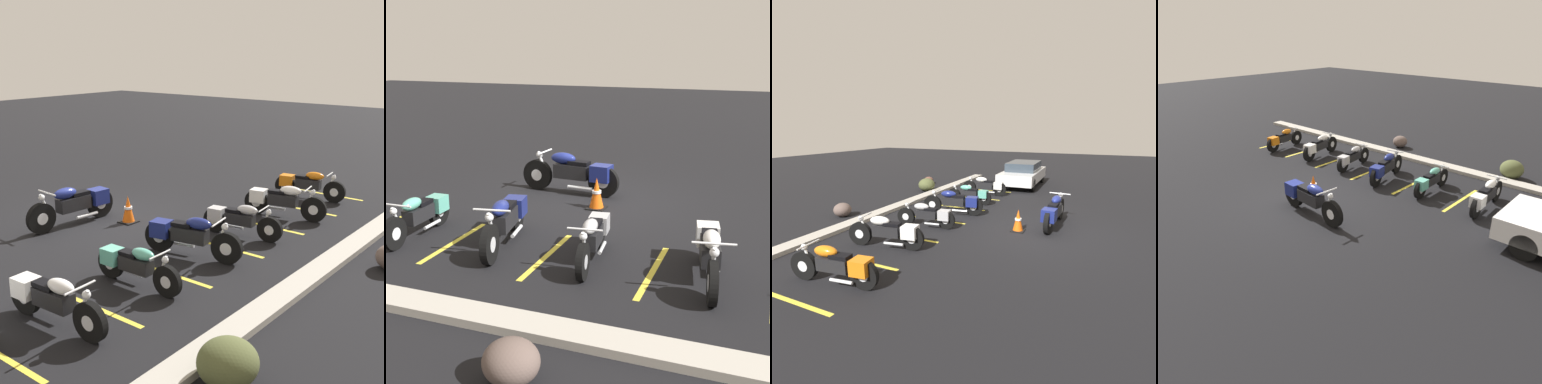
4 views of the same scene
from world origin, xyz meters
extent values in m
plane|color=black|center=(0.00, 0.00, 0.00)|extent=(60.00, 60.00, 0.00)
cylinder|color=black|center=(1.51, -0.48, 0.37)|extent=(0.74, 0.18, 0.73)
cylinder|color=silver|center=(1.51, -0.48, 0.37)|extent=(0.29, 0.16, 0.28)
cylinder|color=black|center=(-0.21, -0.36, 0.37)|extent=(0.74, 0.18, 0.73)
cylinder|color=silver|center=(-0.21, -0.36, 0.37)|extent=(0.29, 0.16, 0.28)
cube|color=black|center=(0.60, -0.42, 0.53)|extent=(0.86, 0.37, 0.33)
ellipsoid|color=navy|center=(0.82, -0.43, 0.83)|extent=(0.64, 0.33, 0.27)
cube|color=black|center=(0.41, -0.41, 0.75)|extent=(0.51, 0.30, 0.09)
cube|color=navy|center=(-0.15, -0.37, 0.57)|extent=(0.47, 0.43, 0.38)
cylinder|color=silver|center=(1.38, -0.47, 0.65)|extent=(0.29, 0.09, 0.59)
cylinder|color=silver|center=(1.31, -0.47, 0.94)|extent=(0.09, 0.69, 0.04)
sphere|color=silver|center=(1.45, -0.48, 0.85)|extent=(0.16, 0.16, 0.16)
cylinder|color=silver|center=(0.33, -0.24, 0.20)|extent=(0.61, 0.12, 0.08)
cylinder|color=black|center=(-5.15, 3.80, 0.31)|extent=(0.20, 0.62, 0.61)
cylinder|color=silver|center=(-5.15, 3.80, 0.31)|extent=(0.15, 0.25, 0.23)
cylinder|color=black|center=(-4.95, 2.37, 0.31)|extent=(0.20, 0.62, 0.61)
cylinder|color=silver|center=(-4.95, 2.37, 0.31)|extent=(0.15, 0.25, 0.23)
cube|color=black|center=(-5.05, 3.04, 0.45)|extent=(0.36, 0.74, 0.28)
ellipsoid|color=orange|center=(-5.07, 3.22, 0.70)|extent=(0.31, 0.55, 0.22)
cube|color=black|center=(-5.03, 2.88, 0.63)|extent=(0.28, 0.44, 0.07)
cube|color=orange|center=(-4.96, 2.42, 0.47)|extent=(0.38, 0.42, 0.32)
cylinder|color=silver|center=(-5.14, 3.69, 0.55)|extent=(0.09, 0.25, 0.50)
cylinder|color=silver|center=(-5.13, 3.63, 0.79)|extent=(0.58, 0.11, 0.03)
sphere|color=silver|center=(-5.15, 3.75, 0.72)|extent=(0.13, 0.13, 0.13)
cylinder|color=silver|center=(-5.15, 2.79, 0.17)|extent=(0.14, 0.52, 0.07)
cylinder|color=black|center=(-3.21, 4.11, 0.32)|extent=(0.23, 0.65, 0.64)
cylinder|color=silver|center=(-3.21, 4.11, 0.32)|extent=(0.16, 0.26, 0.24)
cylinder|color=black|center=(-2.94, 2.63, 0.32)|extent=(0.23, 0.65, 0.64)
cylinder|color=silver|center=(-2.94, 2.63, 0.32)|extent=(0.16, 0.26, 0.24)
cube|color=black|center=(-3.07, 3.32, 0.47)|extent=(0.40, 0.78, 0.29)
ellipsoid|color=white|center=(-3.10, 3.52, 0.73)|extent=(0.35, 0.58, 0.23)
cube|color=black|center=(-3.04, 3.16, 0.66)|extent=(0.31, 0.46, 0.08)
cube|color=white|center=(-2.95, 2.68, 0.50)|extent=(0.41, 0.45, 0.33)
cylinder|color=silver|center=(-3.19, 4.00, 0.57)|extent=(0.10, 0.26, 0.52)
cylinder|color=silver|center=(-3.18, 3.94, 0.83)|extent=(0.60, 0.14, 0.04)
sphere|color=silver|center=(-3.20, 4.07, 0.75)|extent=(0.14, 0.14, 0.14)
cylinder|color=silver|center=(-3.16, 3.06, 0.18)|extent=(0.16, 0.54, 0.07)
cylinder|color=black|center=(-1.28, 3.99, 0.29)|extent=(0.18, 0.59, 0.59)
cylinder|color=silver|center=(-1.28, 3.99, 0.29)|extent=(0.14, 0.24, 0.22)
cylinder|color=black|center=(-1.10, 2.62, 0.29)|extent=(0.18, 0.59, 0.59)
cylinder|color=silver|center=(-1.10, 2.62, 0.29)|extent=(0.14, 0.24, 0.22)
cube|color=black|center=(-1.19, 3.26, 0.43)|extent=(0.34, 0.70, 0.27)
ellipsoid|color=#B7B7BC|center=(-1.21, 3.44, 0.67)|extent=(0.29, 0.52, 0.21)
cube|color=black|center=(-1.17, 3.11, 0.60)|extent=(0.26, 0.42, 0.07)
cube|color=#B7B7BC|center=(-1.11, 2.67, 0.45)|extent=(0.36, 0.39, 0.30)
cylinder|color=silver|center=(-1.27, 3.88, 0.52)|extent=(0.08, 0.24, 0.47)
cylinder|color=silver|center=(-1.26, 3.83, 0.75)|extent=(0.55, 0.10, 0.03)
sphere|color=silver|center=(-1.28, 3.94, 0.68)|extent=(0.12, 0.12, 0.12)
cylinder|color=silver|center=(-1.28, 3.03, 0.16)|extent=(0.13, 0.49, 0.06)
cylinder|color=black|center=(0.33, 3.94, 0.33)|extent=(0.24, 0.67, 0.66)
cylinder|color=silver|center=(0.33, 3.94, 0.33)|extent=(0.17, 0.27, 0.25)
cylinder|color=black|center=(0.62, 2.41, 0.33)|extent=(0.24, 0.67, 0.66)
cylinder|color=silver|center=(0.62, 2.41, 0.33)|extent=(0.17, 0.27, 0.25)
cube|color=black|center=(0.49, 3.13, 0.48)|extent=(0.42, 0.80, 0.30)
ellipsoid|color=navy|center=(0.45, 3.33, 0.75)|extent=(0.36, 0.60, 0.24)
cube|color=black|center=(0.52, 2.96, 0.68)|extent=(0.32, 0.48, 0.08)
cube|color=navy|center=(0.61, 2.46, 0.51)|extent=(0.43, 0.46, 0.34)
cylinder|color=silver|center=(0.35, 3.83, 0.59)|extent=(0.11, 0.27, 0.54)
cylinder|color=silver|center=(0.36, 3.77, 0.86)|extent=(0.62, 0.15, 0.04)
sphere|color=silver|center=(0.34, 3.90, 0.77)|extent=(0.14, 0.14, 0.14)
cylinder|color=silver|center=(0.40, 2.86, 0.18)|extent=(0.17, 0.56, 0.07)
cylinder|color=black|center=(2.18, 3.98, 0.29)|extent=(0.12, 0.59, 0.58)
cylinder|color=silver|center=(2.18, 3.98, 0.29)|extent=(0.12, 0.22, 0.22)
cylinder|color=black|center=(2.22, 2.61, 0.29)|extent=(0.12, 0.59, 0.58)
cylinder|color=silver|center=(2.22, 2.61, 0.29)|extent=(0.12, 0.22, 0.22)
cube|color=black|center=(2.20, 3.25, 0.42)|extent=(0.26, 0.68, 0.27)
ellipsoid|color=#59B29E|center=(2.20, 3.43, 0.66)|extent=(0.24, 0.50, 0.21)
cube|color=black|center=(2.21, 3.10, 0.60)|extent=(0.22, 0.39, 0.07)
cube|color=#59B29E|center=(2.22, 2.65, 0.45)|extent=(0.33, 0.36, 0.30)
cylinder|color=silver|center=(2.19, 3.87, 0.52)|extent=(0.06, 0.23, 0.47)
cylinder|color=silver|center=(2.19, 3.82, 0.75)|extent=(0.55, 0.05, 0.03)
sphere|color=silver|center=(2.18, 3.94, 0.68)|extent=(0.12, 0.12, 0.12)
cylinder|color=silver|center=(2.08, 3.02, 0.16)|extent=(0.07, 0.49, 0.06)
cylinder|color=black|center=(3.99, 4.05, 0.32)|extent=(0.15, 0.64, 0.63)
cylinder|color=silver|center=(3.99, 4.05, 0.32)|extent=(0.13, 0.25, 0.24)
cylinder|color=black|center=(4.06, 2.56, 0.32)|extent=(0.15, 0.64, 0.63)
cylinder|color=silver|center=(4.06, 2.56, 0.32)|extent=(0.13, 0.25, 0.24)
cube|color=black|center=(4.03, 3.26, 0.46)|extent=(0.30, 0.74, 0.29)
ellipsoid|color=white|center=(4.02, 3.45, 0.72)|extent=(0.28, 0.55, 0.23)
cube|color=black|center=(4.04, 3.09, 0.65)|extent=(0.25, 0.43, 0.08)
cube|color=white|center=(4.06, 2.61, 0.49)|extent=(0.36, 0.40, 0.33)
cylinder|color=silver|center=(4.00, 3.93, 0.57)|extent=(0.07, 0.25, 0.51)
cylinder|color=silver|center=(4.00, 3.88, 0.82)|extent=(0.60, 0.06, 0.03)
sphere|color=silver|center=(3.99, 4.00, 0.74)|extent=(0.13, 0.13, 0.13)
cylinder|color=silver|center=(3.91, 3.01, 0.17)|extent=(0.09, 0.53, 0.07)
cylinder|color=black|center=(5.78, 1.40, 0.32)|extent=(0.64, 0.23, 0.64)
cylinder|color=black|center=(5.74, 2.98, 0.32)|extent=(0.64, 0.23, 0.64)
cylinder|color=black|center=(8.53, 1.46, 0.32)|extent=(0.64, 0.23, 0.64)
cylinder|color=black|center=(8.49, 3.04, 0.32)|extent=(0.64, 0.23, 0.64)
cube|color=white|center=(7.13, 2.22, 0.56)|extent=(4.34, 1.90, 0.55)
cube|color=#2D3842|center=(7.28, 2.23, 1.06)|extent=(2.44, 1.57, 0.45)
cube|color=#A8A399|center=(0.00, 5.60, 0.06)|extent=(18.00, 0.50, 0.12)
ellipsoid|color=#4C532F|center=(3.61, 6.23, 0.32)|extent=(1.13, 1.13, 0.64)
ellipsoid|color=brown|center=(5.33, 7.16, 0.20)|extent=(0.62, 0.54, 0.41)
ellipsoid|color=brown|center=(-1.45, 6.63, 0.25)|extent=(0.73, 0.71, 0.50)
cube|color=black|center=(-0.34, 0.52, 0.01)|extent=(0.40, 0.40, 0.03)
cone|color=#EA590F|center=(-0.34, 0.52, 0.34)|extent=(0.32, 0.32, 0.68)
cylinder|color=white|center=(-0.34, 0.52, 0.38)|extent=(0.20, 0.20, 0.06)
cube|color=gold|center=(-5.85, 3.33, 0.00)|extent=(0.10, 2.10, 0.00)
cube|color=gold|center=(-4.03, 3.33, 0.00)|extent=(0.10, 2.10, 0.00)
cube|color=gold|center=(-2.21, 3.33, 0.00)|extent=(0.10, 2.10, 0.00)
cube|color=gold|center=(-0.40, 3.33, 0.00)|extent=(0.10, 2.10, 0.00)
cube|color=gold|center=(1.42, 3.33, 0.00)|extent=(0.10, 2.10, 0.00)
cube|color=gold|center=(3.23, 3.33, 0.00)|extent=(0.10, 2.10, 0.00)
cube|color=gold|center=(5.05, 3.33, 0.00)|extent=(0.10, 2.10, 0.00)
camera|label=1|loc=(8.60, 9.60, 4.21)|focal=50.00mm
camera|label=2|loc=(-3.83, 10.97, 3.49)|focal=50.00mm
camera|label=3|loc=(-9.01, -1.65, 3.12)|focal=28.00mm
camera|label=4|loc=(7.81, -6.57, 4.84)|focal=35.00mm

